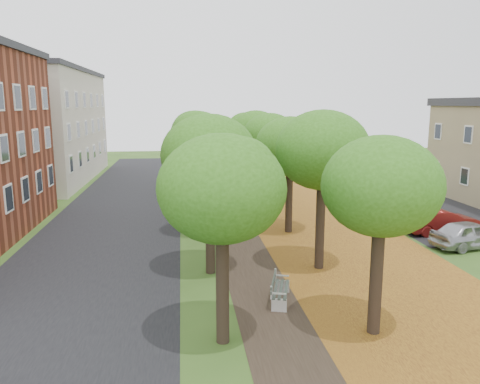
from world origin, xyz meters
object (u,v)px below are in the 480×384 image
object	(u,v)px
bench	(279,289)
car_white	(372,190)
car_silver	(470,234)
car_red	(441,221)
car_grey	(410,209)

from	to	relation	value
bench	car_white	distance (m)	20.73
car_white	car_silver	bearing A→B (deg)	-174.73
car_red	car_white	xyz separation A→B (m)	(0.00, 9.69, -0.01)
car_red	car_grey	bearing A→B (deg)	-4.32
car_silver	car_white	distance (m)	12.41
car_grey	car_white	distance (m)	6.16
car_grey	car_red	bearing A→B (deg)	-156.92
car_silver	car_red	bearing A→B (deg)	-10.39
car_red	car_white	size ratio (longest dim) A/B	0.85
bench	car_grey	distance (m)	15.83
car_grey	car_white	size ratio (longest dim) A/B	0.86
bench	car_red	size ratio (longest dim) A/B	0.47
car_white	car_red	bearing A→B (deg)	-174.73
car_silver	car_red	xyz separation A→B (m)	(0.00, 2.73, -0.01)
bench	car_silver	size ratio (longest dim) A/B	0.49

